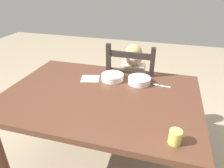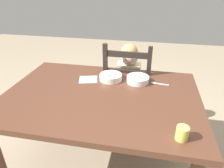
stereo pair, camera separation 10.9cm
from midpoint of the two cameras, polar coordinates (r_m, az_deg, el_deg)
name	(u,v)px [view 2 (the right image)]	position (r m, az deg, el deg)	size (l,w,h in m)	color
ground_plane	(103,165)	(1.96, -4.20, -21.69)	(8.00, 8.00, 0.00)	tan
dining_table	(101,105)	(1.53, -5.03, -5.81)	(1.40, 0.98, 0.74)	#573222
dining_chair	(127,92)	(2.05, 2.82, -2.36)	(0.43, 0.43, 0.99)	black
child_figure	(128,78)	(1.97, 2.94, 1.75)	(0.32, 0.31, 0.95)	beige
bowl_of_peas	(138,79)	(1.64, 5.33, 1.33)	(0.18, 0.18, 0.05)	white
bowl_of_carrots	(111,77)	(1.67, -2.21, 1.98)	(0.18, 0.18, 0.05)	white
spoon	(157,83)	(1.64, 10.47, 0.14)	(0.14, 0.03, 0.01)	silver
drinking_cup	(182,133)	(1.12, 16.26, -13.07)	(0.06, 0.06, 0.08)	#E1D85B
paper_napkin	(88,79)	(1.70, -8.44, 1.22)	(0.14, 0.13, 0.00)	white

